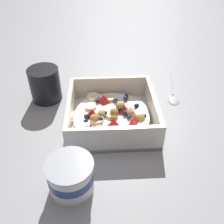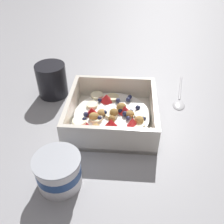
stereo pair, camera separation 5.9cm
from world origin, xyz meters
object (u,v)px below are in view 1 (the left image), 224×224
object	(u,v)px
fruit_bowl	(112,115)
spoon	(173,94)
yogurt_cup	(71,176)
coffee_mug	(45,84)

from	to	relation	value
fruit_bowl	spoon	size ratio (longest dim) A/B	1.18
fruit_bowl	yogurt_cup	world-z (taller)	fruit_bowl
spoon	yogurt_cup	xyz separation A→B (m)	(0.26, 0.29, 0.03)
spoon	yogurt_cup	bearing A→B (deg)	47.90
fruit_bowl	coffee_mug	size ratio (longest dim) A/B	1.88
spoon	coffee_mug	world-z (taller)	coffee_mug
coffee_mug	fruit_bowl	bearing A→B (deg)	146.80
yogurt_cup	spoon	bearing A→B (deg)	-132.10
yogurt_cup	coffee_mug	distance (m)	0.31
spoon	coffee_mug	distance (m)	0.35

